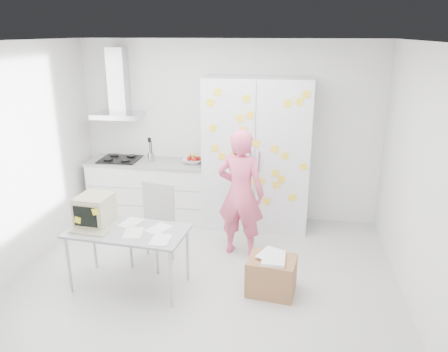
# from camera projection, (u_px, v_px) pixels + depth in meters

# --- Properties ---
(floor) EXTENTS (4.50, 4.00, 0.02)m
(floor) POSITION_uv_depth(u_px,v_px,m) (204.00, 281.00, 5.14)
(floor) COLOR silver
(floor) RESTS_ON ground
(walls) EXTENTS (4.52, 4.01, 2.70)m
(walls) POSITION_uv_depth(u_px,v_px,m) (214.00, 154.00, 5.39)
(walls) COLOR white
(walls) RESTS_ON ground
(ceiling) EXTENTS (4.50, 4.00, 0.02)m
(ceiling) POSITION_uv_depth(u_px,v_px,m) (200.00, 41.00, 4.29)
(ceiling) COLOR white
(ceiling) RESTS_ON walls
(counter_run) EXTENTS (1.84, 0.63, 1.28)m
(counter_run) POSITION_uv_depth(u_px,v_px,m) (150.00, 189.00, 6.76)
(counter_run) COLOR white
(counter_run) RESTS_ON ground
(range_hood) EXTENTS (0.70, 0.48, 1.01)m
(range_hood) POSITION_uv_depth(u_px,v_px,m) (118.00, 90.00, 6.49)
(range_hood) COLOR silver
(range_hood) RESTS_ON walls
(tall_cabinet) EXTENTS (1.50, 0.68, 2.20)m
(tall_cabinet) POSITION_uv_depth(u_px,v_px,m) (257.00, 155.00, 6.30)
(tall_cabinet) COLOR silver
(tall_cabinet) RESTS_ON ground
(person) EXTENTS (0.67, 0.50, 1.67)m
(person) POSITION_uv_depth(u_px,v_px,m) (241.00, 194.00, 5.53)
(person) COLOR #E85A80
(person) RESTS_ON ground
(desk) EXTENTS (1.36, 0.77, 1.04)m
(desk) POSITION_uv_depth(u_px,v_px,m) (106.00, 219.00, 4.89)
(desk) COLOR #9B9FA5
(desk) RESTS_ON ground
(chair) EXTENTS (0.55, 0.55, 1.01)m
(chair) POSITION_uv_depth(u_px,v_px,m) (154.00, 219.00, 5.41)
(chair) COLOR #A2A2A0
(chair) RESTS_ON ground
(cardboard_box) EXTENTS (0.57, 0.48, 0.45)m
(cardboard_box) POSITION_uv_depth(u_px,v_px,m) (271.00, 275.00, 4.86)
(cardboard_box) COLOR #A06E45
(cardboard_box) RESTS_ON ground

